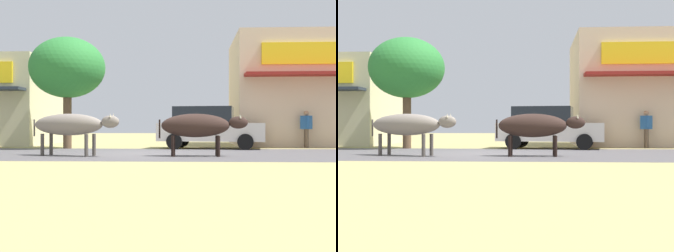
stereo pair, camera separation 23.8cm
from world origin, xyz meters
TOP-DOWN VIEW (x-y plane):
  - ground at (0.00, 0.00)m, footprint 80.00×80.00m
  - asphalt_road at (0.00, 0.00)m, footprint 72.00×6.43m
  - storefront_right_club at (8.09, 7.20)m, footprint 8.98×6.25m
  - roadside_tree at (-3.26, 3.24)m, footprint 2.98×2.98m
  - parked_hatchback_car at (2.32, 3.52)m, footprint 4.31×2.41m
  - cow_near_brown at (-1.99, -1.13)m, footprint 2.83×1.29m
  - cow_far_dark at (1.79, -1.11)m, footprint 2.62×0.74m
  - pedestrian_by_shop at (6.25, 4.21)m, footprint 0.47×0.61m

SIDE VIEW (x-z plane):
  - ground at x=0.00m, z-range 0.00..0.00m
  - asphalt_road at x=0.00m, z-range 0.00..0.00m
  - parked_hatchback_car at x=2.32m, z-range 0.02..1.66m
  - pedestrian_by_shop at x=6.25m, z-range 0.12..1.63m
  - cow_far_dark at x=1.79m, z-range 0.27..1.52m
  - cow_near_brown at x=-1.99m, z-range 0.29..1.55m
  - storefront_right_club at x=8.09m, z-range 0.00..4.97m
  - roadside_tree at x=-3.26m, z-range 0.97..5.35m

